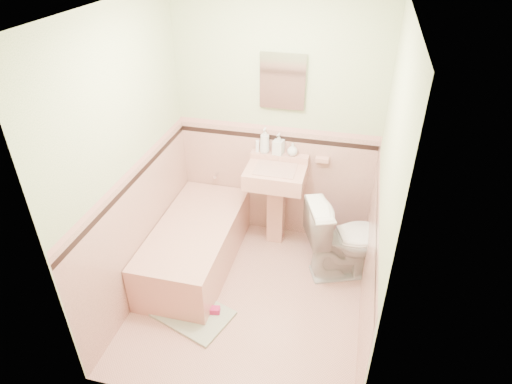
% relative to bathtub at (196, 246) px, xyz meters
% --- Properties ---
extents(floor, '(2.20, 2.20, 0.00)m').
position_rel_bathtub_xyz_m(floor, '(0.63, -0.33, -0.23)').
color(floor, '#D69D8C').
rests_on(floor, ground).
extents(ceiling, '(2.20, 2.20, 0.00)m').
position_rel_bathtub_xyz_m(ceiling, '(0.63, -0.33, 2.27)').
color(ceiling, white).
rests_on(ceiling, ground).
extents(wall_back, '(2.50, 0.00, 2.50)m').
position_rel_bathtub_xyz_m(wall_back, '(0.63, 0.77, 1.02)').
color(wall_back, '#F7E7C9').
rests_on(wall_back, ground).
extents(wall_front, '(2.50, 0.00, 2.50)m').
position_rel_bathtub_xyz_m(wall_front, '(0.63, -1.43, 1.02)').
color(wall_front, '#F7E7C9').
rests_on(wall_front, ground).
extents(wall_left, '(0.00, 2.50, 2.50)m').
position_rel_bathtub_xyz_m(wall_left, '(-0.37, -0.33, 1.02)').
color(wall_left, '#F7E7C9').
rests_on(wall_left, ground).
extents(wall_right, '(0.00, 2.50, 2.50)m').
position_rel_bathtub_xyz_m(wall_right, '(1.63, -0.33, 1.02)').
color(wall_right, '#F7E7C9').
rests_on(wall_right, ground).
extents(wainscot_back, '(2.00, 0.00, 2.00)m').
position_rel_bathtub_xyz_m(wainscot_back, '(0.63, 0.76, 0.38)').
color(wainscot_back, '#D8A291').
rests_on(wainscot_back, ground).
extents(wainscot_front, '(2.00, 0.00, 2.00)m').
position_rel_bathtub_xyz_m(wainscot_front, '(0.63, -1.42, 0.38)').
color(wainscot_front, '#D8A291').
rests_on(wainscot_front, ground).
extents(wainscot_left, '(0.00, 2.20, 2.20)m').
position_rel_bathtub_xyz_m(wainscot_left, '(-0.36, -0.33, 0.38)').
color(wainscot_left, '#D8A291').
rests_on(wainscot_left, ground).
extents(wainscot_right, '(0.00, 2.20, 2.20)m').
position_rel_bathtub_xyz_m(wainscot_right, '(1.62, -0.33, 0.38)').
color(wainscot_right, '#D8A291').
rests_on(wainscot_right, ground).
extents(accent_back, '(2.00, 0.00, 2.00)m').
position_rel_bathtub_xyz_m(accent_back, '(0.63, 0.75, 0.90)').
color(accent_back, black).
rests_on(accent_back, ground).
extents(accent_front, '(2.00, 0.00, 2.00)m').
position_rel_bathtub_xyz_m(accent_front, '(0.63, -1.41, 0.90)').
color(accent_front, black).
rests_on(accent_front, ground).
extents(accent_left, '(0.00, 2.20, 2.20)m').
position_rel_bathtub_xyz_m(accent_left, '(-0.35, -0.33, 0.89)').
color(accent_left, black).
rests_on(accent_left, ground).
extents(accent_right, '(0.00, 2.20, 2.20)m').
position_rel_bathtub_xyz_m(accent_right, '(1.61, -0.33, 0.89)').
color(accent_right, black).
rests_on(accent_right, ground).
extents(cap_back, '(2.00, 0.00, 2.00)m').
position_rel_bathtub_xyz_m(cap_back, '(0.63, 0.75, 0.99)').
color(cap_back, '#D69588').
rests_on(cap_back, ground).
extents(cap_front, '(2.00, 0.00, 2.00)m').
position_rel_bathtub_xyz_m(cap_front, '(0.63, -1.41, 0.99)').
color(cap_front, '#D69588').
rests_on(cap_front, ground).
extents(cap_left, '(0.00, 2.20, 2.20)m').
position_rel_bathtub_xyz_m(cap_left, '(-0.35, -0.33, 1.00)').
color(cap_left, '#D69588').
rests_on(cap_left, ground).
extents(cap_right, '(0.00, 2.20, 2.20)m').
position_rel_bathtub_xyz_m(cap_right, '(1.61, -0.33, 1.00)').
color(cap_right, '#D69588').
rests_on(cap_right, ground).
extents(bathtub, '(0.70, 1.50, 0.45)m').
position_rel_bathtub_xyz_m(bathtub, '(0.00, 0.00, 0.00)').
color(bathtub, tan).
rests_on(bathtub, floor).
extents(tub_faucet, '(0.04, 0.12, 0.04)m').
position_rel_bathtub_xyz_m(tub_faucet, '(0.00, 0.72, 0.41)').
color(tub_faucet, silver).
rests_on(tub_faucet, wall_back).
extents(sink, '(0.58, 0.48, 0.91)m').
position_rel_bathtub_xyz_m(sink, '(0.68, 0.53, 0.23)').
color(sink, tan).
rests_on(sink, floor).
extents(sink_faucet, '(0.02, 0.02, 0.10)m').
position_rel_bathtub_xyz_m(sink_faucet, '(0.68, 0.67, 0.72)').
color(sink_faucet, silver).
rests_on(sink_faucet, sink).
extents(medicine_cabinet, '(0.35, 0.04, 0.44)m').
position_rel_bathtub_xyz_m(medicine_cabinet, '(0.68, 0.74, 1.47)').
color(medicine_cabinet, white).
rests_on(medicine_cabinet, wall_back).
extents(soap_dish, '(0.13, 0.07, 0.04)m').
position_rel_bathtub_xyz_m(soap_dish, '(1.10, 0.73, 0.72)').
color(soap_dish, tan).
rests_on(soap_dish, wall_back).
extents(soap_bottle_left, '(0.10, 0.10, 0.26)m').
position_rel_bathtub_xyz_m(soap_bottle_left, '(0.52, 0.71, 0.87)').
color(soap_bottle_left, '#B2B2B2').
rests_on(soap_bottle_left, sink).
extents(soap_bottle_mid, '(0.11, 0.12, 0.22)m').
position_rel_bathtub_xyz_m(soap_bottle_mid, '(0.66, 0.71, 0.85)').
color(soap_bottle_mid, '#B2B2B2').
rests_on(soap_bottle_mid, sink).
extents(soap_bottle_right, '(0.14, 0.14, 0.13)m').
position_rel_bathtub_xyz_m(soap_bottle_right, '(0.80, 0.71, 0.81)').
color(soap_bottle_right, '#B2B2B2').
rests_on(soap_bottle_right, sink).
extents(tube, '(0.04, 0.04, 0.12)m').
position_rel_bathtub_xyz_m(tube, '(0.45, 0.71, 0.80)').
color(tube, white).
rests_on(tube, sink).
extents(toilet, '(0.91, 0.72, 0.82)m').
position_rel_bathtub_xyz_m(toilet, '(1.45, 0.24, 0.18)').
color(toilet, white).
rests_on(toilet, floor).
extents(bucket, '(0.26, 0.26, 0.23)m').
position_rel_bathtub_xyz_m(bucket, '(1.18, 0.56, -0.11)').
color(bucket, '#05139B').
rests_on(bucket, floor).
extents(bath_mat, '(0.77, 0.64, 0.03)m').
position_rel_bathtub_xyz_m(bath_mat, '(0.19, -0.64, -0.21)').
color(bath_mat, gray).
rests_on(bath_mat, floor).
extents(shoe, '(0.15, 0.09, 0.05)m').
position_rel_bathtub_xyz_m(shoe, '(0.36, -0.60, -0.17)').
color(shoe, '#BF1E59').
rests_on(shoe, bath_mat).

